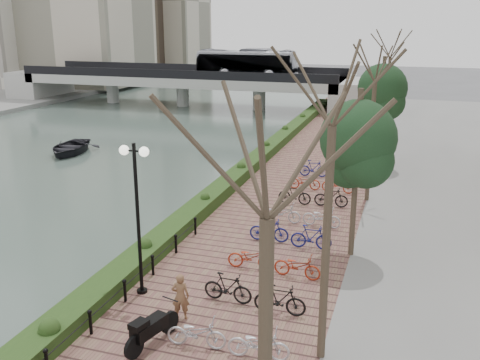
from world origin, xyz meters
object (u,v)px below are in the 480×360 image
at_px(lamppost, 136,188).
at_px(motorcycle, 152,327).
at_px(boat, 70,147).
at_px(pedestrian, 180,296).

distance_m(lamppost, motorcycle, 4.47).
xyz_separation_m(lamppost, boat, (-15.29, 17.81, -3.70)).
bearing_deg(pedestrian, boat, -62.37).
bearing_deg(boat, lamppost, -60.35).
bearing_deg(pedestrian, lamppost, -44.58).
height_order(motorcycle, pedestrian, pedestrian).
distance_m(motorcycle, pedestrian, 1.57).
bearing_deg(motorcycle, boat, 145.18).
height_order(lamppost, motorcycle, lamppost).
relative_size(lamppost, motorcycle, 2.84).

